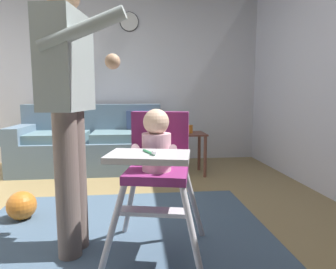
{
  "coord_description": "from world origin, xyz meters",
  "views": [
    {
      "loc": [
        0.33,
        -1.98,
        0.98
      ],
      "look_at": [
        0.52,
        -0.21,
        0.74
      ],
      "focal_mm": 31.29,
      "sensor_mm": 36.0,
      "label": 1
    }
  ],
  "objects": [
    {
      "name": "area_rug",
      "position": [
        0.22,
        -0.34,
        0.0
      ],
      "size": [
        2.13,
        2.41,
        0.01
      ],
      "primitive_type": "cube",
      "color": "#455C72",
      "rests_on": "ground"
    },
    {
      "name": "couch",
      "position": [
        -0.27,
        1.98,
        0.33
      ],
      "size": [
        1.91,
        0.86,
        0.86
      ],
      "rotation": [
        0.0,
        0.0,
        -1.57
      ],
      "color": "slate",
      "rests_on": "ground"
    },
    {
      "name": "ground",
      "position": [
        0.0,
        0.0,
        -0.05
      ],
      "size": [
        5.93,
        6.55,
        0.1
      ],
      "primitive_type": "cube",
      "color": "#967E4F"
    },
    {
      "name": "sippy_cup",
      "position": [
        0.99,
        1.57,
        0.57
      ],
      "size": [
        0.07,
        0.07,
        0.1
      ],
      "primitive_type": "cylinder",
      "color": "orange",
      "rests_on": "side_table"
    },
    {
      "name": "adult_standing",
      "position": [
        -0.07,
        -0.18,
        0.93
      ],
      "size": [
        0.51,
        0.56,
        1.64
      ],
      "rotation": [
        0.0,
        0.0,
        -0.19
      ],
      "color": "#726159",
      "rests_on": "ground"
    },
    {
      "name": "wall_clock",
      "position": [
        0.24,
        2.46,
        2.04
      ],
      "size": [
        0.28,
        0.04,
        0.28
      ],
      "color": "white"
    },
    {
      "name": "toy_ball",
      "position": [
        -0.59,
        0.36,
        0.11
      ],
      "size": [
        0.23,
        0.23,
        0.23
      ],
      "primitive_type": "sphere",
      "color": "orange",
      "rests_on": "ground"
    },
    {
      "name": "high_chair",
      "position": [
        0.45,
        -0.28,
        0.62
      ],
      "size": [
        0.71,
        0.81,
        0.91
      ],
      "rotation": [
        0.0,
        0.0,
        -1.78
      ],
      "color": "silver",
      "rests_on": "ground"
    },
    {
      "name": "wall_far",
      "position": [
        0.0,
        2.5,
        1.33
      ],
      "size": [
        5.13,
        0.06,
        2.65
      ],
      "primitive_type": "cube",
      "color": "silver",
      "rests_on": "ground"
    },
    {
      "name": "side_table",
      "position": [
        0.97,
        1.57,
        0.38
      ],
      "size": [
        0.4,
        0.4,
        0.52
      ],
      "color": "brown",
      "rests_on": "ground"
    }
  ]
}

